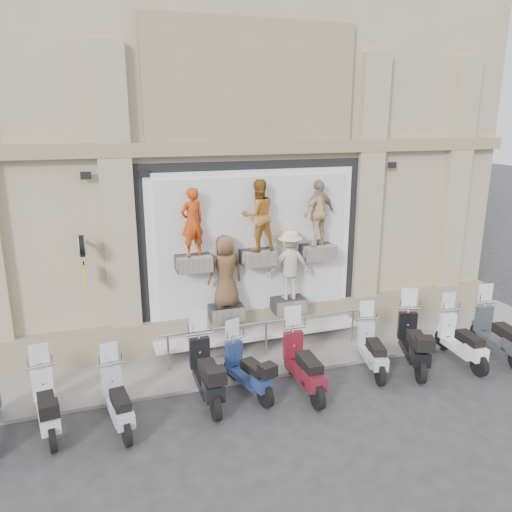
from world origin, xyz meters
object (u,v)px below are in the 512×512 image
object	(u,v)px
scooter_h	(414,333)
scooter_e	(247,361)
scooter_d	(206,362)
scooter_f	(304,354)
clock_sign_bracket	(83,253)
scooter_b	(45,395)
scooter_i	(462,332)
scooter_j	(500,325)
scooter_c	(117,391)
scooter_g	(373,341)
guard_rail	(266,339)

from	to	relation	value
scooter_h	scooter_e	bearing A→B (deg)	-160.09
scooter_d	scooter_f	bearing A→B (deg)	-7.95
clock_sign_bracket	scooter_d	distance (m)	3.43
scooter_b	scooter_f	size ratio (longest dim) A/B	0.90
scooter_i	scooter_d	bearing A→B (deg)	-178.60
scooter_d	scooter_h	bearing A→B (deg)	-1.24
scooter_f	scooter_j	xyz separation A→B (m)	(4.99, -0.09, -0.01)
scooter_h	scooter_i	xyz separation A→B (m)	(1.18, -0.18, -0.07)
scooter_b	scooter_e	bearing A→B (deg)	-7.50
clock_sign_bracket	scooter_c	world-z (taller)	clock_sign_bracket
scooter_f	scooter_g	bearing A→B (deg)	10.79
scooter_f	scooter_i	size ratio (longest dim) A/B	1.08
scooter_b	scooter_i	xyz separation A→B (m)	(8.94, -0.21, 0.02)
scooter_d	scooter_h	xyz separation A→B (m)	(4.78, -0.13, -0.00)
scooter_d	scooter_i	xyz separation A→B (m)	(5.97, -0.31, -0.07)
scooter_e	scooter_f	xyz separation A→B (m)	(1.13, -0.27, 0.10)
scooter_c	scooter_g	bearing A→B (deg)	-3.95
scooter_h	scooter_b	bearing A→B (deg)	-158.60
guard_rail	scooter_d	xyz separation A→B (m)	(-1.75, -1.34, 0.36)
clock_sign_bracket	scooter_j	xyz separation A→B (m)	(9.13, -2.19, -1.99)
scooter_g	scooter_h	distance (m)	1.00
scooter_b	scooter_i	distance (m)	8.94
scooter_c	scooter_e	distance (m)	2.62
scooter_g	scooter_h	world-z (taller)	scooter_h
scooter_b	scooter_i	world-z (taller)	scooter_i
clock_sign_bracket	scooter_c	xyz separation A→B (m)	(0.41, -2.17, -2.09)
scooter_d	scooter_j	world-z (taller)	scooter_d
clock_sign_bracket	scooter_e	world-z (taller)	clock_sign_bracket
guard_rail	clock_sign_bracket	xyz separation A→B (m)	(-3.90, 0.47, 2.34)
scooter_c	scooter_d	size ratio (longest dim) A/B	0.86
scooter_e	scooter_j	xyz separation A→B (m)	(6.12, -0.37, 0.10)
scooter_c	scooter_g	size ratio (longest dim) A/B	0.99
scooter_i	scooter_j	world-z (taller)	scooter_j
clock_sign_bracket	scooter_j	bearing A→B (deg)	-13.50
scooter_b	scooter_g	distance (m)	6.77
scooter_c	scooter_g	world-z (taller)	scooter_g
scooter_e	scooter_i	size ratio (longest dim) A/B	0.95
scooter_d	scooter_j	distance (m)	6.99
clock_sign_bracket	scooter_d	xyz separation A→B (m)	(2.15, -1.81, -1.97)
scooter_c	scooter_f	distance (m)	3.73
scooter_c	guard_rail	bearing A→B (deg)	18.30
scooter_h	scooter_j	size ratio (longest dim) A/B	1.02
guard_rail	scooter_c	size ratio (longest dim) A/B	2.88
scooter_c	scooter_b	bearing A→B (deg)	160.39
guard_rail	scooter_i	bearing A→B (deg)	-21.43
scooter_d	scooter_f	distance (m)	2.01
scooter_d	scooter_g	bearing A→B (deg)	0.35
scooter_g	clock_sign_bracket	bearing A→B (deg)	178.04
scooter_g	scooter_j	bearing A→B (deg)	8.06
scooter_h	scooter_g	bearing A→B (deg)	-166.06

